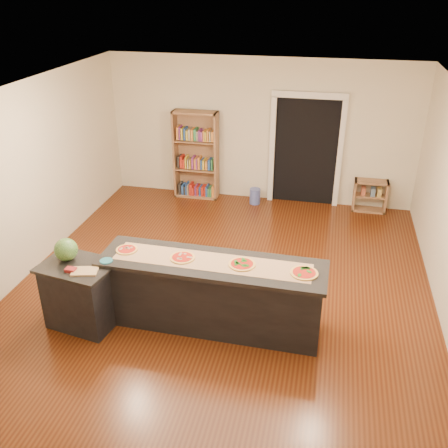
% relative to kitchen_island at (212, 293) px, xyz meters
% --- Properties ---
extents(room, '(6.00, 7.00, 2.80)m').
position_rel_kitchen_island_xyz_m(room, '(-0.05, 0.74, 0.93)').
color(room, beige).
rests_on(room, ground).
extents(doorway, '(1.40, 0.09, 2.21)m').
position_rel_kitchen_island_xyz_m(doorway, '(0.85, 4.21, 0.73)').
color(doorway, black).
rests_on(doorway, room).
extents(kitchen_island, '(2.86, 0.77, 0.94)m').
position_rel_kitchen_island_xyz_m(kitchen_island, '(0.00, 0.00, 0.00)').
color(kitchen_island, black).
rests_on(kitchen_island, ground).
extents(side_counter, '(0.90, 0.66, 0.89)m').
position_rel_kitchen_island_xyz_m(side_counter, '(-1.65, -0.35, -0.02)').
color(side_counter, black).
rests_on(side_counter, ground).
extents(bookshelf, '(0.89, 0.31, 1.77)m').
position_rel_kitchen_island_xyz_m(bookshelf, '(-1.31, 4.04, 0.41)').
color(bookshelf, '#986D49').
rests_on(bookshelf, ground).
extents(low_shelf, '(0.63, 0.27, 0.63)m').
position_rel_kitchen_island_xyz_m(low_shelf, '(2.14, 4.06, -0.16)').
color(low_shelf, '#986D49').
rests_on(low_shelf, ground).
extents(waste_bin, '(0.21, 0.21, 0.31)m').
position_rel_kitchen_island_xyz_m(waste_bin, '(-0.07, 3.93, -0.32)').
color(waste_bin, '#4A5AA5').
rests_on(waste_bin, ground).
extents(kraft_paper, '(2.49, 0.49, 0.00)m').
position_rel_kitchen_island_xyz_m(kraft_paper, '(0.00, 0.00, 0.47)').
color(kraft_paper, '#906D4A').
rests_on(kraft_paper, kitchen_island).
extents(watermelon, '(0.29, 0.29, 0.29)m').
position_rel_kitchen_island_xyz_m(watermelon, '(-1.82, -0.26, 0.57)').
color(watermelon, '#144214').
rests_on(watermelon, side_counter).
extents(cutting_board, '(0.35, 0.27, 0.02)m').
position_rel_kitchen_island_xyz_m(cutting_board, '(-1.47, -0.48, 0.43)').
color(cutting_board, tan).
rests_on(cutting_board, side_counter).
extents(package_red, '(0.13, 0.09, 0.04)m').
position_rel_kitchen_island_xyz_m(package_red, '(-1.65, -0.51, 0.44)').
color(package_red, maroon).
rests_on(package_red, side_counter).
extents(package_teal, '(0.16, 0.16, 0.06)m').
position_rel_kitchen_island_xyz_m(package_teal, '(-1.29, -0.26, 0.45)').
color(package_teal, '#195966').
rests_on(package_teal, side_counter).
extents(pizza_a, '(0.28, 0.28, 0.02)m').
position_rel_kitchen_island_xyz_m(pizza_a, '(-1.14, 0.05, 0.48)').
color(pizza_a, gold).
rests_on(pizza_a, kitchen_island).
extents(pizza_b, '(0.33, 0.33, 0.02)m').
position_rel_kitchen_island_xyz_m(pizza_b, '(-0.38, 0.01, 0.48)').
color(pizza_b, gold).
rests_on(pizza_b, kitchen_island).
extents(pizza_c, '(0.32, 0.32, 0.02)m').
position_rel_kitchen_island_xyz_m(pizza_c, '(0.38, 0.01, 0.48)').
color(pizza_c, gold).
rests_on(pizza_c, kitchen_island).
extents(pizza_d, '(0.32, 0.32, 0.02)m').
position_rel_kitchen_island_xyz_m(pizza_d, '(1.14, -0.03, 0.48)').
color(pizza_d, gold).
rests_on(pizza_d, kitchen_island).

